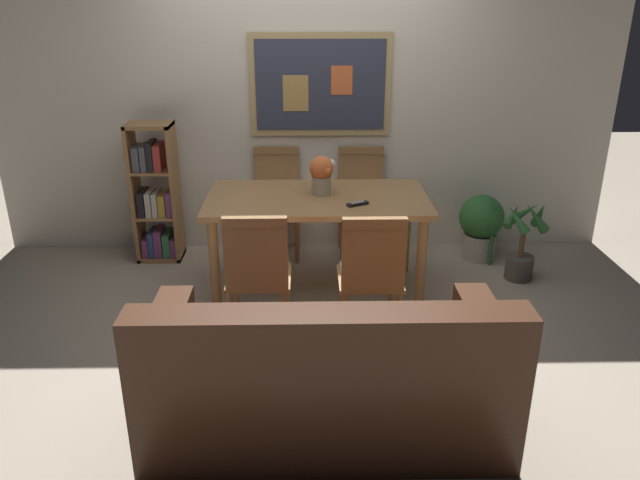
# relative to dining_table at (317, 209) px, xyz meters

# --- Properties ---
(ground_plane) EXTENTS (12.00, 12.00, 0.00)m
(ground_plane) POSITION_rel_dining_table_xyz_m (-0.09, -0.46, -0.66)
(ground_plane) COLOR tan
(wall_back_with_painting) EXTENTS (5.20, 0.14, 2.60)m
(wall_back_with_painting) POSITION_rel_dining_table_xyz_m (-0.09, 0.96, 0.65)
(wall_back_with_painting) COLOR silver
(wall_back_with_painting) RESTS_ON ground_plane
(dining_table) EXTENTS (1.59, 0.85, 0.75)m
(dining_table) POSITION_rel_dining_table_xyz_m (0.00, 0.00, 0.00)
(dining_table) COLOR #9E7042
(dining_table) RESTS_ON ground_plane
(dining_chair_far_right) EXTENTS (0.40, 0.41, 0.91)m
(dining_chair_far_right) POSITION_rel_dining_table_xyz_m (0.38, 0.75, -0.12)
(dining_chair_far_right) COLOR #9E7042
(dining_chair_far_right) RESTS_ON ground_plane
(dining_chair_far_left) EXTENTS (0.40, 0.41, 0.91)m
(dining_chair_far_left) POSITION_rel_dining_table_xyz_m (-0.33, 0.77, -0.12)
(dining_chair_far_left) COLOR #9E7042
(dining_chair_far_left) RESTS_ON ground_plane
(dining_chair_near_left) EXTENTS (0.40, 0.41, 0.91)m
(dining_chair_near_left) POSITION_rel_dining_table_xyz_m (-0.38, -0.76, -0.12)
(dining_chair_near_left) COLOR #9E7042
(dining_chair_near_left) RESTS_ON ground_plane
(dining_chair_near_right) EXTENTS (0.40, 0.41, 0.91)m
(dining_chair_near_right) POSITION_rel_dining_table_xyz_m (0.32, -0.78, -0.12)
(dining_chair_near_right) COLOR #9E7042
(dining_chair_near_right) RESTS_ON ground_plane
(leather_couch) EXTENTS (1.80, 0.84, 0.84)m
(leather_couch) POSITION_rel_dining_table_xyz_m (0.02, -1.62, -0.34)
(leather_couch) COLOR #472819
(leather_couch) RESTS_ON ground_plane
(bookshelf) EXTENTS (0.36, 0.28, 1.15)m
(bookshelf) POSITION_rel_dining_table_xyz_m (-1.32, 0.66, -0.13)
(bookshelf) COLOR #9E7042
(bookshelf) RESTS_ON ground_plane
(potted_ivy) EXTENTS (0.37, 0.37, 0.57)m
(potted_ivy) POSITION_rel_dining_table_xyz_m (1.38, 0.60, -0.36)
(potted_ivy) COLOR #B2ADA3
(potted_ivy) RESTS_ON ground_plane
(potted_palm) EXTENTS (0.35, 0.37, 0.69)m
(potted_palm) POSITION_rel_dining_table_xyz_m (1.60, 0.18, -0.36)
(potted_palm) COLOR #4C4742
(potted_palm) RESTS_ON ground_plane
(flower_vase) EXTENTS (0.19, 0.18, 0.28)m
(flower_vase) POSITION_rel_dining_table_xyz_m (0.03, 0.06, 0.25)
(flower_vase) COLOR tan
(flower_vase) RESTS_ON dining_table
(tv_remote) EXTENTS (0.16, 0.11, 0.02)m
(tv_remote) POSITION_rel_dining_table_xyz_m (0.27, -0.20, 0.11)
(tv_remote) COLOR black
(tv_remote) RESTS_ON dining_table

